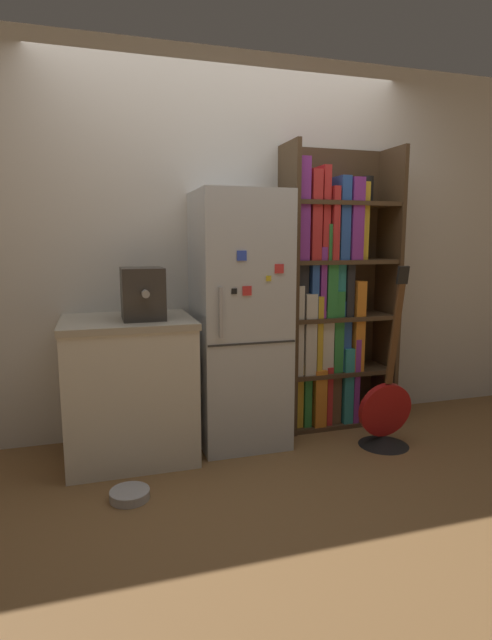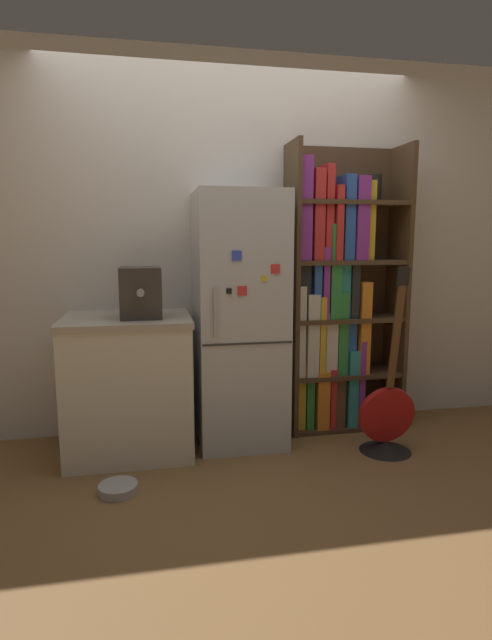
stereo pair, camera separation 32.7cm
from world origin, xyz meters
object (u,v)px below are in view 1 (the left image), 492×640
(espresso_machine, at_px, (143,293))
(bookshelf, at_px, (327,298))
(guitar, at_px, (385,421))
(pet_bowl, at_px, (130,494))
(refrigerator, at_px, (239,320))

(espresso_machine, bearing_deg, bookshelf, 9.34)
(guitar, bearing_deg, pet_bowl, -172.45)
(espresso_machine, height_order, pet_bowl, espresso_machine)
(pet_bowl, bearing_deg, refrigerator, 37.79)
(refrigerator, distance_m, bookshelf, 0.72)
(bookshelf, distance_m, guitar, 0.94)
(espresso_machine, relative_size, guitar, 0.28)
(refrigerator, relative_size, guitar, 1.39)
(refrigerator, xyz_separation_m, pet_bowl, (-0.78, -0.60, -0.80))
(refrigerator, xyz_separation_m, espresso_machine, (-0.63, -0.09, 0.20))
(guitar, height_order, pet_bowl, guitar)
(bookshelf, bearing_deg, pet_bowl, -153.69)
(espresso_machine, relative_size, pet_bowl, 1.61)
(refrigerator, distance_m, pet_bowl, 1.26)
(refrigerator, bearing_deg, pet_bowl, -142.21)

